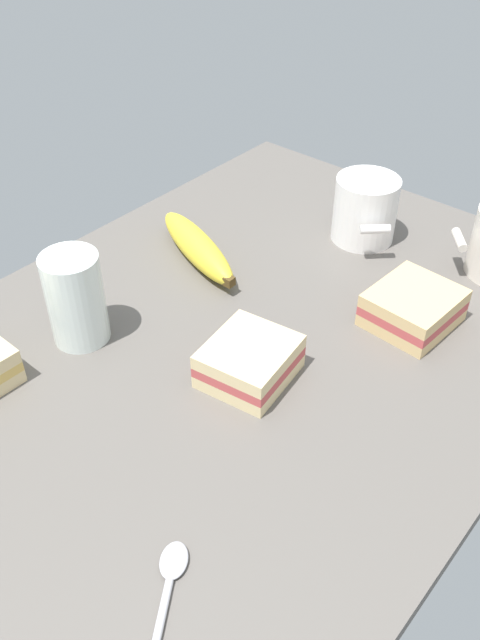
# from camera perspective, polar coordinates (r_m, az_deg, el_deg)

# --- Properties ---
(tabletop) EXTENTS (0.90, 0.64, 0.02)m
(tabletop) POSITION_cam_1_polar(r_m,az_deg,el_deg) (0.80, -0.00, -2.23)
(tabletop) COLOR #5B5651
(tabletop) RESTS_ON ground
(coffee_mug_black) EXTENTS (0.11, 0.10, 0.09)m
(coffee_mug_black) POSITION_cam_1_polar(r_m,az_deg,el_deg) (0.96, 10.62, 9.30)
(coffee_mug_black) COLOR white
(coffee_mug_black) RESTS_ON tabletop
(sandwich_main) EXTENTS (0.11, 0.10, 0.04)m
(sandwich_main) POSITION_cam_1_polar(r_m,az_deg,el_deg) (0.73, 0.80, -3.54)
(sandwich_main) COLOR beige
(sandwich_main) RESTS_ON tabletop
(sandwich_side) EXTENTS (0.11, 0.10, 0.04)m
(sandwich_side) POSITION_cam_1_polar(r_m,az_deg,el_deg) (0.83, 14.51, 1.02)
(sandwich_side) COLOR #DBB77A
(sandwich_side) RESTS_ON tabletop
(glass_of_milk) EXTENTS (0.07, 0.07, 0.11)m
(glass_of_milk) POSITION_cam_1_polar(r_m,az_deg,el_deg) (0.79, -13.74, 1.37)
(glass_of_milk) COLOR silver
(glass_of_milk) RESTS_ON tabletop
(banana) EXTENTS (0.11, 0.19, 0.04)m
(banana) POSITION_cam_1_polar(r_m,az_deg,el_deg) (0.91, -3.65, 6.24)
(banana) COLOR yellow
(banana) RESTS_ON tabletop
(spoon) EXTENTS (0.10, 0.07, 0.01)m
(spoon) POSITION_cam_1_polar(r_m,az_deg,el_deg) (0.59, -6.04, -21.25)
(spoon) COLOR silver
(spoon) RESTS_ON tabletop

